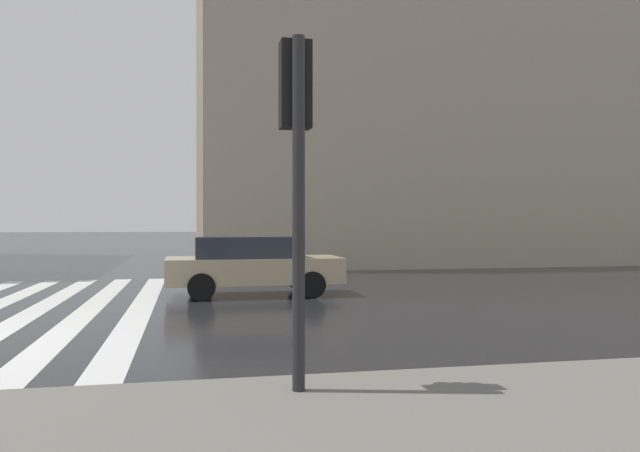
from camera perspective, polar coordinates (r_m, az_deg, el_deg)
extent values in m
cube|color=silver|center=(13.61, -15.84, -7.02)|extent=(13.00, 0.50, 0.01)
cube|color=silver|center=(13.72, -20.04, -6.97)|extent=(13.00, 0.50, 0.01)
cube|color=silver|center=(13.89, -24.15, -6.89)|extent=(13.00, 0.50, 0.01)
cube|color=tan|center=(34.47, 8.33, 12.28)|extent=(19.40, 22.26, 17.76)
cylinder|color=#232326|center=(5.94, -1.96, 1.14)|extent=(0.12, 0.12, 3.35)
cube|color=black|center=(6.26, -2.25, 12.66)|extent=(0.22, 0.30, 0.85)
sphere|color=red|center=(6.44, -2.43, 14.87)|extent=(0.17, 0.17, 0.17)
sphere|color=orange|center=(6.37, -2.43, 12.43)|extent=(0.17, 0.17, 0.17)
sphere|color=green|center=(6.32, -2.43, 9.95)|extent=(0.17, 0.17, 0.17)
cube|color=tan|center=(15.08, -6.00, -3.98)|extent=(1.75, 4.10, 0.60)
cube|color=#232833|center=(15.04, -6.57, -1.89)|extent=(1.54, 2.46, 0.50)
cylinder|color=black|center=(16.09, -1.86, -4.78)|extent=(0.20, 0.62, 0.62)
cylinder|color=black|center=(14.48, -0.72, -5.35)|extent=(0.20, 0.62, 0.62)
cylinder|color=black|center=(15.86, -10.82, -4.86)|extent=(0.20, 0.62, 0.62)
cylinder|color=black|center=(14.21, -10.71, -5.46)|extent=(0.20, 0.62, 0.62)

